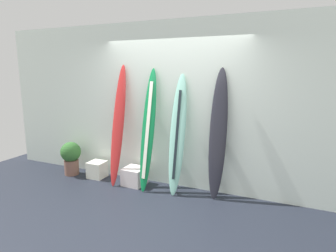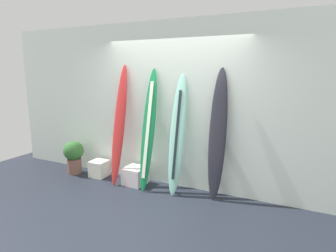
# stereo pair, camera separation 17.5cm
# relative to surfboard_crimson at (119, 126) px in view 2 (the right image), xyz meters

# --- Properties ---
(ground) EXTENTS (8.00, 8.00, 0.04)m
(ground) POSITION_rel_surfboard_crimson_xyz_m (0.93, -0.92, -1.05)
(ground) COLOR #1F242F
(wall_back) EXTENTS (7.20, 0.20, 2.80)m
(wall_back) POSITION_rel_surfboard_crimson_xyz_m (0.93, 0.38, 0.37)
(wall_back) COLOR white
(wall_back) RESTS_ON ground
(surfboard_crimson) EXTENTS (0.23, 0.53, 2.10)m
(surfboard_crimson) POSITION_rel_surfboard_crimson_xyz_m (0.00, 0.00, 0.00)
(surfboard_crimson) COLOR red
(surfboard_crimson) RESTS_ON ground
(surfboard_emerald) EXTENTS (0.23, 0.49, 2.03)m
(surfboard_emerald) POSITION_rel_surfboard_crimson_xyz_m (0.59, -0.00, -0.02)
(surfboard_emerald) COLOR #107B40
(surfboard_emerald) RESTS_ON ground
(surfboard_seafoam) EXTENTS (0.26, 0.45, 1.95)m
(surfboard_seafoam) POSITION_rel_surfboard_crimson_xyz_m (1.10, 0.04, -0.07)
(surfboard_seafoam) COLOR #87CDB9
(surfboard_seafoam) RESTS_ON ground
(surfboard_charcoal) EXTENTS (0.28, 0.32, 2.04)m
(surfboard_charcoal) POSITION_rel_surfboard_crimson_xyz_m (1.74, 0.11, -0.03)
(surfboard_charcoal) COLOR #25252E
(surfboard_charcoal) RESTS_ON ground
(display_block_left) EXTENTS (0.37, 0.37, 0.31)m
(display_block_left) POSITION_rel_surfboard_crimson_xyz_m (0.30, 0.02, -0.88)
(display_block_left) COLOR white
(display_block_left) RESTS_ON ground
(display_block_center) EXTENTS (0.30, 0.30, 0.30)m
(display_block_center) POSITION_rel_surfboard_crimson_xyz_m (-0.53, 0.03, -0.88)
(display_block_center) COLOR white
(display_block_center) RESTS_ON ground
(potted_plant) EXTENTS (0.38, 0.38, 0.64)m
(potted_plant) POSITION_rel_surfboard_crimson_xyz_m (-1.08, -0.04, -0.67)
(potted_plant) COLOR brown
(potted_plant) RESTS_ON ground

